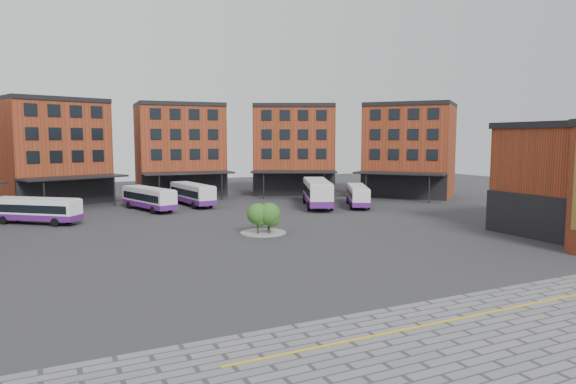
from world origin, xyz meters
name	(u,v)px	position (x,y,z in m)	size (l,w,h in m)	color
ground	(303,262)	(0.00, 0.00, 0.00)	(160.00, 160.00, 0.00)	#28282B
yellow_line	(465,317)	(2.00, -14.00, 0.03)	(26.00, 0.15, 0.02)	gold
main_building	(140,152)	(-4.77, 38.25, 7.23)	(94.14, 42.48, 14.60)	maroon
tree_island	(266,216)	(2.05, 11.51, 1.71)	(4.40, 4.40, 3.05)	gray
bus_b	(36,210)	(-17.64, 27.61, 1.51)	(9.12, 7.96, 2.78)	white
bus_c	(149,198)	(-4.80, 32.86, 1.56)	(5.14, 10.49, 2.88)	silver
bus_d	(192,194)	(1.43, 35.06, 1.61)	(3.65, 10.75, 2.97)	silver
bus_e	(317,192)	(16.07, 26.54, 1.93)	(7.73, 12.72, 3.56)	silver
bus_f	(358,195)	(21.14, 24.46, 1.50)	(6.65, 9.73, 2.77)	silver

